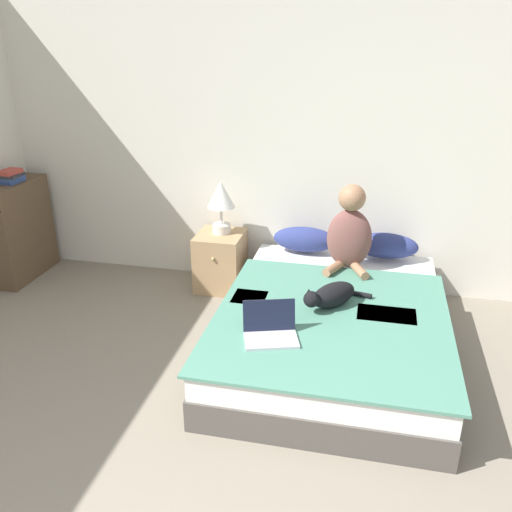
% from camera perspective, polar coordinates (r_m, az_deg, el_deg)
% --- Properties ---
extents(wall_back, '(5.93, 0.05, 2.55)m').
position_cam_1_polar(wall_back, '(4.76, 2.09, 11.71)').
color(wall_back, beige).
rests_on(wall_back, ground_plane).
extents(bed, '(1.57, 2.15, 0.39)m').
position_cam_1_polar(bed, '(3.99, 8.06, -7.50)').
color(bed, '#4C4742').
rests_on(bed, ground_plane).
extents(pillow_near, '(0.55, 0.23, 0.22)m').
position_cam_1_polar(pillow_near, '(4.73, 5.13, 1.76)').
color(pillow_near, navy).
rests_on(pillow_near, bed).
extents(pillow_far, '(0.55, 0.23, 0.22)m').
position_cam_1_polar(pillow_far, '(4.70, 13.45, 1.07)').
color(pillow_far, navy).
rests_on(pillow_far, bed).
extents(person_sitting, '(0.37, 0.36, 0.69)m').
position_cam_1_polar(person_sitting, '(4.38, 9.83, 2.51)').
color(person_sitting, brown).
rests_on(person_sitting, bed).
extents(cat_tabby, '(0.46, 0.43, 0.18)m').
position_cam_1_polar(cat_tabby, '(3.82, 7.92, -4.10)').
color(cat_tabby, black).
rests_on(cat_tabby, bed).
extents(laptop_open, '(0.39, 0.34, 0.22)m').
position_cam_1_polar(laptop_open, '(3.44, 1.53, -7.91)').
color(laptop_open, '#B7B7BC').
rests_on(laptop_open, bed).
extents(nightstand, '(0.40, 0.46, 0.52)m').
position_cam_1_polar(nightstand, '(4.89, -3.75, -0.51)').
color(nightstand, tan).
rests_on(nightstand, ground_plane).
extents(table_lamp, '(0.24, 0.24, 0.47)m').
position_cam_1_polar(table_lamp, '(4.73, -3.71, 6.00)').
color(table_lamp, beige).
rests_on(table_lamp, nightstand).
extents(bookshelf, '(0.23, 0.72, 0.91)m').
position_cam_1_polar(bookshelf, '(5.50, -23.53, 2.48)').
color(bookshelf, brown).
rests_on(bookshelf, ground_plane).
extents(book_stack_top, '(0.18, 0.22, 0.12)m').
position_cam_1_polar(book_stack_top, '(5.36, -24.39, 7.65)').
color(book_stack_top, '#334C8E').
rests_on(book_stack_top, bookshelf).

